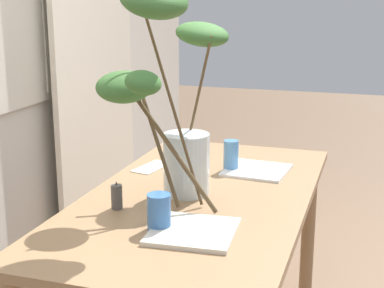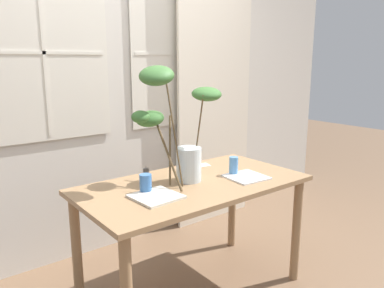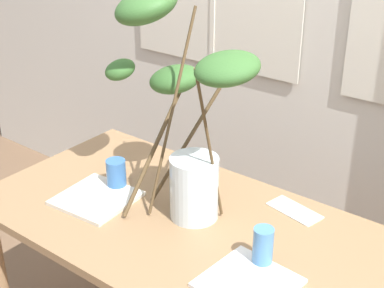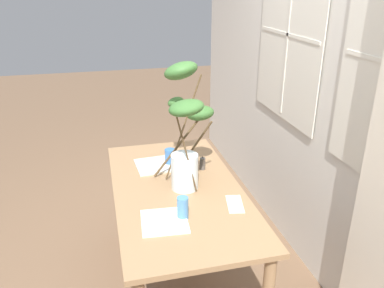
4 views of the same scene
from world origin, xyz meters
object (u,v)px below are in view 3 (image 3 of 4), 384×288
(drinking_glass_blue_left, at_px, (116,174))
(plate_square_left, at_px, (96,198))
(drinking_glass_blue_right, at_px, (263,247))
(vase_with_branches, at_px, (182,108))
(dining_table, at_px, (186,248))
(plate_square_right, at_px, (248,283))
(pillar_candle, at_px, (176,167))

(drinking_glass_blue_left, bearing_deg, plate_square_left, -88.57)
(drinking_glass_blue_left, distance_m, drinking_glass_blue_right, 0.65)
(vase_with_branches, bearing_deg, dining_table, -45.48)
(plate_square_right, relative_size, pillar_candle, 2.56)
(dining_table, height_order, pillar_candle, pillar_candle)
(drinking_glass_blue_right, distance_m, plate_square_left, 0.65)
(vase_with_branches, height_order, drinking_glass_blue_left, vase_with_branches)
(vase_with_branches, xyz_separation_m, drinking_glass_blue_left, (-0.26, -0.05, -0.31))
(drinking_glass_blue_left, bearing_deg, pillar_candle, 58.06)
(dining_table, bearing_deg, pillar_candle, 134.84)
(drinking_glass_blue_left, xyz_separation_m, pillar_candle, (0.12, 0.19, -0.02))
(plate_square_right, bearing_deg, vase_with_branches, 152.36)
(vase_with_branches, bearing_deg, drinking_glass_blue_left, -168.62)
(plate_square_left, distance_m, plate_square_right, 0.67)
(dining_table, height_order, plate_square_right, plate_square_right)
(dining_table, bearing_deg, plate_square_left, -165.57)
(drinking_glass_blue_right, bearing_deg, plate_square_left, -175.70)
(dining_table, xyz_separation_m, pillar_candle, (-0.21, 0.21, 0.15))
(drinking_glass_blue_left, distance_m, plate_square_left, 0.12)
(dining_table, bearing_deg, drinking_glass_blue_left, 176.59)
(plate_square_left, relative_size, pillar_candle, 2.65)
(drinking_glass_blue_right, bearing_deg, vase_with_branches, 164.14)
(dining_table, distance_m, drinking_glass_blue_right, 0.36)
(dining_table, relative_size, vase_with_branches, 1.89)
(dining_table, height_order, drinking_glass_blue_right, drinking_glass_blue_right)
(plate_square_right, bearing_deg, plate_square_left, 175.43)
(dining_table, height_order, plate_square_left, plate_square_left)
(vase_with_branches, bearing_deg, plate_square_left, -148.69)
(plate_square_left, bearing_deg, drinking_glass_blue_left, 91.43)
(drinking_glass_blue_left, relative_size, drinking_glass_blue_right, 0.91)
(dining_table, relative_size, pillar_candle, 15.46)
(vase_with_branches, relative_size, plate_square_left, 3.08)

